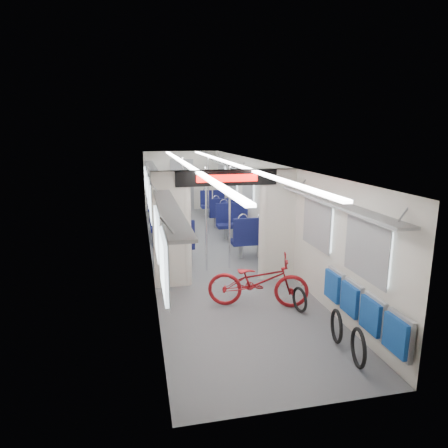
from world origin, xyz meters
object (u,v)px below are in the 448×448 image
bicycle (258,281)px  seat_bay_far_left (163,209)px  flip_bench (362,307)px  stanchion_near_left (206,220)px  bike_hoop_a (358,349)px  seat_bay_near_right (241,227)px  seat_bay_near_left (170,230)px  seat_bay_far_right (218,207)px  bike_hoop_b (336,328)px  bike_hoop_c (300,301)px  stanchion_far_right (208,196)px  stanchion_near_right (230,219)px  stanchion_far_left (184,197)px

bicycle → seat_bay_far_left: (-1.23, 6.64, 0.09)m
flip_bench → stanchion_near_left: (-1.63, 3.60, 0.57)m
bike_hoop_a → seat_bay_near_right: (-0.10, 5.73, 0.32)m
seat_bay_near_left → seat_bay_far_right: size_ratio=1.15×
seat_bay_far_left → seat_bay_far_right: 1.88m
flip_bench → bike_hoop_b: bearing=156.6°
flip_bench → bike_hoop_c: 1.32m
flip_bench → bike_hoop_b: (-0.30, 0.13, -0.35)m
seat_bay_far_left → stanchion_far_right: 1.96m
flip_bench → stanchion_far_right: bearing=98.4°
bike_hoop_c → seat_bay_near_right: 4.05m
seat_bay_near_left → bike_hoop_a: bearing=-71.1°
seat_bay_near_right → flip_bench: bearing=-85.4°
flip_bench → stanchion_near_right: (-1.10, 3.65, 0.57)m
bike_hoop_a → stanchion_near_right: bearing=100.6°
seat_bay_near_right → stanchion_far_left: 2.18m
bike_hoop_c → seat_bay_near_right: bearing=89.8°
flip_bench → stanchion_far_left: size_ratio=0.92×
flip_bench → seat_bay_near_left: (-2.29, 5.23, -0.01)m
bike_hoop_c → stanchion_far_right: bearing=95.9°
bike_hoop_c → stanchion_far_right: stanchion_far_right is taller
bicycle → seat_bay_near_right: bearing=6.6°
bicycle → seat_bay_far_right: size_ratio=0.89×
bike_hoop_a → bike_hoop_c: (-0.11, 1.70, -0.04)m
seat_bay_near_right → seat_bay_far_right: bearing=90.0°
bike_hoop_c → bike_hoop_a: bearing=-86.3°
bike_hoop_c → seat_bay_far_left: size_ratio=0.21×
bike_hoop_b → stanchion_far_right: size_ratio=0.22×
flip_bench → seat_bay_near_right: size_ratio=0.96×
bike_hoop_a → stanchion_near_left: size_ratio=0.23×
seat_bay_near_right → stanchion_far_right: stanchion_far_right is taller
flip_bench → bike_hoop_a: (-0.32, -0.50, -0.34)m
stanchion_far_left → stanchion_far_right: same height
stanchion_far_left → stanchion_far_right: 0.74m
flip_bench → stanchion_far_right: size_ratio=0.92×
seat_bay_near_left → bike_hoop_b: bearing=-68.7°
bike_hoop_c → seat_bay_near_right: (0.01, 4.03, 0.36)m
seat_bay_near_left → stanchion_near_left: 1.85m
bicycle → seat_bay_near_right: 3.71m
stanchion_near_left → flip_bench: bearing=-65.7°
bike_hoop_a → seat_bay_far_right: 8.93m
bicycle → seat_bay_far_left: bearing=27.0°
seat_bay_near_left → stanchion_near_left: (0.66, -1.63, 0.58)m
bike_hoop_b → seat_bay_far_right: bearing=90.8°
stanchion_near_left → stanchion_far_right: 3.31m
seat_bay_far_left → bicycle: bearing=-79.5°
seat_bay_far_right → stanchion_far_left: bearing=-130.3°
stanchion_near_left → stanchion_far_left: (-0.12, 3.25, 0.00)m
seat_bay_near_left → seat_bay_far_right: bearing=59.6°
seat_bay_near_right → stanchion_far_left: stanchion_far_left is taller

